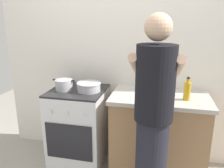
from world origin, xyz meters
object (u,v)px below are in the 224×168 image
Objects in this scene: mixing_bowl at (89,86)px; utensil_crock at (142,81)px; pot at (64,85)px; stove_range at (79,126)px; oil_bottle at (187,91)px; person at (153,123)px.

mixing_bowl is 0.60m from utensil_crock.
pot is 0.96× the size of mixing_bowl.
utensil_crock is at bearing 22.51° from mixing_bowl.
stove_range is at bearing 171.93° from mixing_bowl.
mixing_bowl is 1.01m from oil_bottle.
person is (-0.29, -0.51, -0.13)m from oil_bottle.
person is (0.86, -0.58, 0.41)m from stove_range.
pot is 0.28m from mixing_bowl.
oil_bottle is at bearing -3.41° from stove_range.
utensil_crock reaches higher than oil_bottle.
stove_range is 1.27m from oil_bottle.
person reaches higher than stove_range.
mixing_bowl is at bearing 142.21° from person.
pot reaches higher than mixing_bowl.
oil_bottle reaches higher than mixing_bowl.
oil_bottle reaches higher than stove_range.
mixing_bowl is (0.28, 0.02, -0.01)m from pot.
person is (1.00, -0.54, -0.10)m from pot.
oil_bottle is at bearing -1.29° from pot.
pot is at bearing -164.20° from stove_range.
stove_range is 0.53m from pot.
mixing_bowl is (0.14, -0.02, 0.50)m from stove_range.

